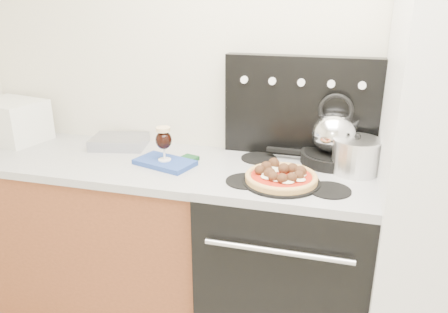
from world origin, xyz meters
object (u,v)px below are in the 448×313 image
(beer_glass, at_px, (164,144))
(stock_pot, at_px, (355,157))
(toaster_oven, at_px, (12,121))
(tea_kettle, at_px, (334,129))
(base_cabinet, at_px, (92,232))
(pizza_pan, at_px, (281,182))
(stove_body, at_px, (286,262))
(skillet, at_px, (331,158))
(oven_mitt, at_px, (165,162))
(pizza, at_px, (281,176))

(beer_glass, relative_size, stock_pot, 0.83)
(toaster_oven, bearing_deg, tea_kettle, 13.84)
(base_cabinet, bearing_deg, stock_pot, 2.71)
(pizza_pan, distance_m, stock_pot, 0.38)
(stove_body, distance_m, pizza_pan, 0.50)
(toaster_oven, relative_size, pizza_pan, 1.08)
(toaster_oven, distance_m, pizza_pan, 1.62)
(base_cabinet, xyz_separation_m, stove_body, (1.10, -0.02, 0.01))
(beer_glass, relative_size, skillet, 0.58)
(oven_mitt, bearing_deg, base_cabinet, 176.41)
(stove_body, height_order, skillet, skillet)
(base_cabinet, height_order, stock_pot, stock_pot)
(pizza_pan, height_order, skillet, skillet)
(skillet, xyz_separation_m, tea_kettle, (0.00, 0.00, 0.15))
(stove_body, bearing_deg, stock_pot, 17.97)
(pizza, bearing_deg, base_cabinet, 172.33)
(base_cabinet, relative_size, oven_mitt, 5.02)
(stock_pot, bearing_deg, toaster_oven, 178.54)
(toaster_oven, xyz_separation_m, oven_mitt, (1.00, -0.14, -0.10))
(beer_glass, xyz_separation_m, tea_kettle, (0.80, 0.19, 0.08))
(pizza_pan, height_order, tea_kettle, tea_kettle)
(pizza, distance_m, tea_kettle, 0.39)
(beer_glass, height_order, pizza_pan, beer_glass)
(pizza_pan, distance_m, tea_kettle, 0.41)
(skillet, distance_m, tea_kettle, 0.15)
(base_cabinet, distance_m, skillet, 1.39)
(pizza_pan, relative_size, tea_kettle, 1.40)
(base_cabinet, xyz_separation_m, oven_mitt, (0.48, -0.03, 0.48))
(stove_body, distance_m, tea_kettle, 0.70)
(pizza_pan, xyz_separation_m, tea_kettle, (0.20, 0.31, 0.17))
(pizza, relative_size, stock_pot, 1.50)
(stove_body, bearing_deg, pizza_pan, -103.76)
(toaster_oven, bearing_deg, base_cabinet, -0.04)
(toaster_oven, bearing_deg, stock_pot, 10.81)
(pizza_pan, bearing_deg, toaster_oven, 170.80)
(base_cabinet, distance_m, stove_body, 1.11)
(tea_kettle, bearing_deg, pizza, -132.49)
(stock_pot, bearing_deg, oven_mitt, -173.96)
(beer_glass, distance_m, tea_kettle, 0.82)
(stove_body, distance_m, oven_mitt, 0.78)
(toaster_oven, relative_size, skillet, 1.23)
(stock_pot, bearing_deg, stove_body, -162.03)
(pizza_pan, xyz_separation_m, skillet, (0.20, 0.31, 0.02))
(toaster_oven, height_order, pizza_pan, toaster_oven)
(stove_body, height_order, stock_pot, stock_pot)
(beer_glass, xyz_separation_m, stock_pot, (0.90, 0.10, -0.01))
(oven_mitt, bearing_deg, tea_kettle, 13.64)
(tea_kettle, height_order, stock_pot, tea_kettle)
(oven_mitt, xyz_separation_m, skillet, (0.80, 0.19, 0.03))
(tea_kettle, bearing_deg, stock_pot, -51.75)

